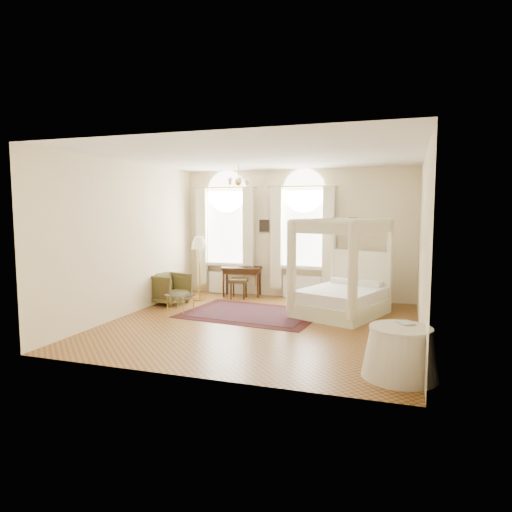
% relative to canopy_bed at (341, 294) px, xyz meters
% --- Properties ---
extents(ground, '(6.00, 6.00, 0.00)m').
position_rel_canopy_bed_xyz_m(ground, '(-1.40, -1.32, -0.47)').
color(ground, olive).
rests_on(ground, ground).
extents(room_walls, '(6.00, 6.00, 6.00)m').
position_rel_canopy_bed_xyz_m(room_walls, '(-1.40, -1.32, 1.51)').
color(room_walls, beige).
rests_on(room_walls, ground).
extents(window_left, '(1.62, 0.27, 3.29)m').
position_rel_canopy_bed_xyz_m(window_left, '(-3.30, 1.56, 1.01)').
color(window_left, silver).
rests_on(window_left, room_walls).
extents(window_right, '(1.62, 0.27, 3.29)m').
position_rel_canopy_bed_xyz_m(window_right, '(-1.20, 1.56, 1.01)').
color(window_right, silver).
rests_on(window_right, room_walls).
extents(chandelier, '(0.51, 0.45, 0.50)m').
position_rel_canopy_bed_xyz_m(chandelier, '(-2.30, -0.12, 2.43)').
color(chandelier, '#B2983B').
rests_on(chandelier, room_walls).
extents(wall_pictures, '(2.54, 0.03, 0.39)m').
position_rel_canopy_bed_xyz_m(wall_pictures, '(-1.32, 1.65, 1.42)').
color(wall_pictures, black).
rests_on(wall_pictures, room_walls).
extents(canopy_bed, '(2.10, 2.32, 2.08)m').
position_rel_canopy_bed_xyz_m(canopy_bed, '(0.00, 0.00, 0.00)').
color(canopy_bed, beige).
rests_on(canopy_bed, ground).
extents(nightstand, '(0.48, 0.46, 0.54)m').
position_rel_canopy_bed_xyz_m(nightstand, '(0.69, 1.13, -0.20)').
color(nightstand, '#361E0E').
rests_on(nightstand, ground).
extents(nightstand_lamp, '(0.28, 0.28, 0.41)m').
position_rel_canopy_bed_xyz_m(nightstand_lamp, '(0.60, 1.10, 0.34)').
color(nightstand_lamp, '#B2983B').
rests_on(nightstand_lamp, nightstand).
extents(writing_desk, '(1.11, 0.71, 0.77)m').
position_rel_canopy_bed_xyz_m(writing_desk, '(-2.78, 1.38, 0.19)').
color(writing_desk, '#361E0E').
rests_on(writing_desk, ground).
extents(laptop, '(0.40, 0.30, 0.03)m').
position_rel_canopy_bed_xyz_m(laptop, '(-2.69, 1.40, 0.31)').
color(laptop, black).
rests_on(laptop, writing_desk).
extents(stool, '(0.51, 0.51, 0.51)m').
position_rel_canopy_bed_xyz_m(stool, '(-2.75, 1.03, -0.05)').
color(stool, '#41341B').
rests_on(stool, ground).
extents(armchair, '(0.98, 0.96, 0.74)m').
position_rel_canopy_bed_xyz_m(armchair, '(-4.10, -0.10, -0.10)').
color(armchair, '#4A421F').
rests_on(armchair, ground).
extents(coffee_table, '(0.66, 0.55, 0.39)m').
position_rel_canopy_bed_xyz_m(coffee_table, '(-3.46, -0.79, -0.12)').
color(coffee_table, silver).
rests_on(coffee_table, ground).
extents(floor_lamp, '(0.41, 0.41, 1.60)m').
position_rel_canopy_bed_xyz_m(floor_lamp, '(-3.59, 0.50, 0.89)').
color(floor_lamp, '#B2983B').
rests_on(floor_lamp, ground).
extents(oriental_rug, '(3.12, 2.39, 0.01)m').
position_rel_canopy_bed_xyz_m(oriental_rug, '(-1.87, -0.48, -0.47)').
color(oriental_rug, '#380F0D').
rests_on(oriental_rug, ground).
extents(side_table, '(1.03, 1.03, 0.70)m').
position_rel_canopy_bed_xyz_m(side_table, '(1.28, -3.41, -0.13)').
color(side_table, silver).
rests_on(side_table, ground).
extents(book, '(0.28, 0.31, 0.02)m').
position_rel_canopy_bed_xyz_m(book, '(1.26, -3.25, 0.24)').
color(book, black).
rests_on(book, side_table).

